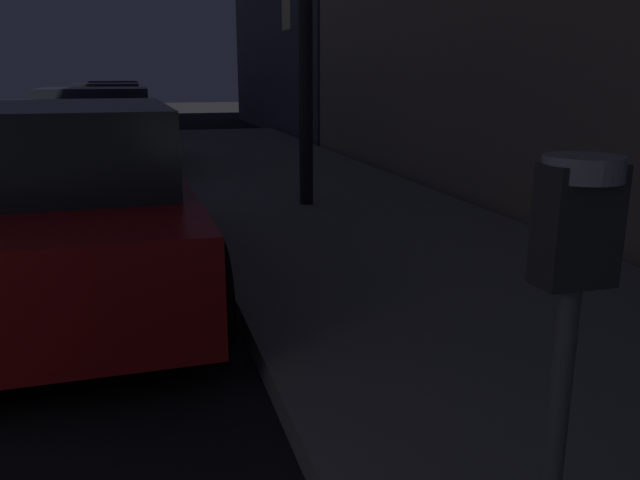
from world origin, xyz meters
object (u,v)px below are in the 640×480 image
car_red (60,203)px  car_blue (98,134)px  car_yellow_cab (114,103)px  car_silver (109,113)px  parking_meter (571,282)px

car_red → car_blue: (-0.00, 6.15, -0.02)m
car_red → car_blue: same height
car_yellow_cab → car_silver: bearing=-90.0°
car_blue → car_red: bearing=-90.0°
parking_meter → car_red: size_ratio=0.31×
car_red → car_blue: bearing=90.0°
parking_meter → car_blue: 10.02m
parking_meter → car_blue: size_ratio=0.32×
car_silver → car_yellow_cab: 6.27m
car_blue → car_silver: (0.00, 5.77, 0.02)m
car_silver → car_blue: bearing=-90.0°
parking_meter → car_silver: parking_meter is taller
car_blue → car_yellow_cab: bearing=90.0°
car_red → car_yellow_cab: bearing=90.0°
parking_meter → car_yellow_cab: (-1.58, 21.92, -0.42)m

